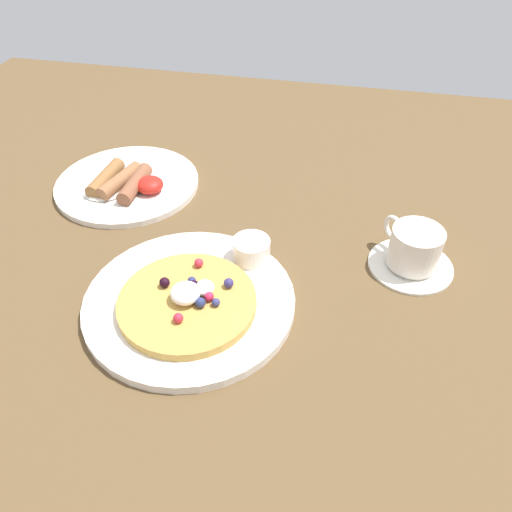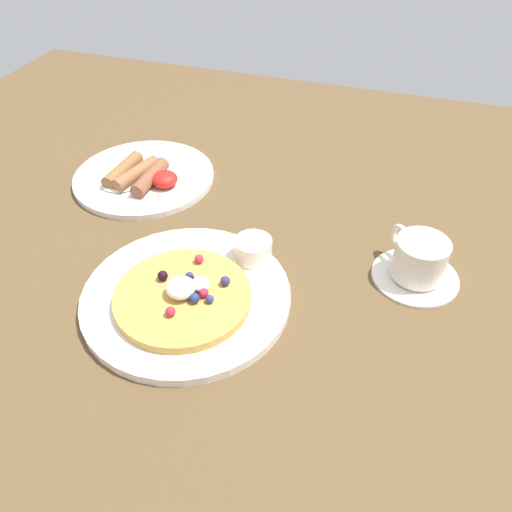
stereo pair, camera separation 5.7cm
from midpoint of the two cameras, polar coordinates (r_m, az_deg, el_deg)
name	(u,v)px [view 2 (the right image)]	position (r cm, az deg, el deg)	size (l,w,h in cm)	color
ground_plane	(232,283)	(75.46, -0.51, -3.18)	(164.45, 147.36, 3.00)	brown
pancake_plate	(187,296)	(70.87, -5.56, -4.60)	(29.01, 29.01, 1.37)	white
pancake_with_berries	(183,296)	(68.75, -5.84, -4.54)	(18.62, 18.62, 3.73)	#C19443
syrup_ramekin	(253,249)	(74.31, 1.88, 0.73)	(5.56, 5.56, 3.29)	white
breakfast_plate	(144,177)	(96.54, -10.83, 8.70)	(25.73, 25.73, 1.08)	white
fried_breakfast	(140,176)	(93.70, -11.25, 8.81)	(13.86, 10.90, 2.79)	brown
coffee_saucer	(415,276)	(78.34, 19.48, -2.18)	(12.55, 12.55, 0.83)	white
coffee_cup	(419,257)	(76.22, 19.98, -0.19)	(8.56, 9.13, 5.92)	white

